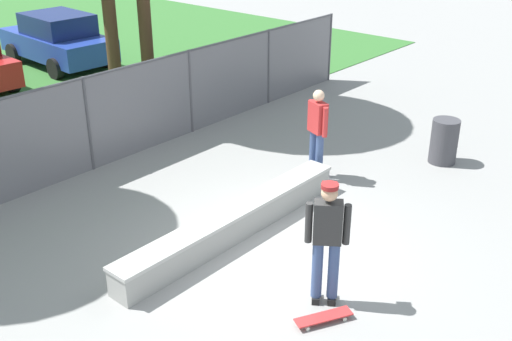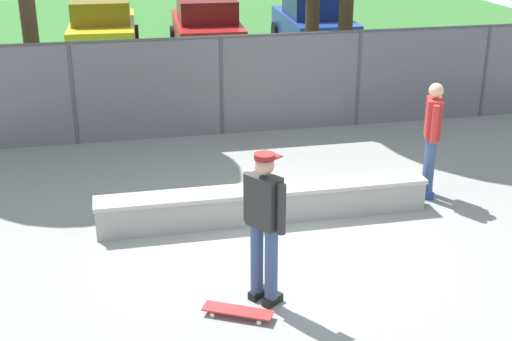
# 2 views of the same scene
# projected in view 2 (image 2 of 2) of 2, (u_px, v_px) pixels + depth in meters

# --- Properties ---
(ground_plane) EXTENTS (80.00, 80.00, 0.00)m
(ground_plane) POSITION_uv_depth(u_px,v_px,m) (281.00, 244.00, 9.50)
(ground_plane) COLOR gray
(grass_strip) EXTENTS (28.75, 20.00, 0.02)m
(grass_strip) POSITION_uv_depth(u_px,v_px,m) (171.00, 36.00, 23.19)
(grass_strip) COLOR #336B2D
(grass_strip) RESTS_ON ground
(concrete_ledge) EXTENTS (4.85, 0.48, 0.50)m
(concrete_ledge) POSITION_uv_depth(u_px,v_px,m) (265.00, 203.00, 10.12)
(concrete_ledge) COLOR #999993
(concrete_ledge) RESTS_ON ground
(skateboarder) EXTENTS (0.43, 0.51, 1.84)m
(skateboarder) POSITION_uv_depth(u_px,v_px,m) (264.00, 222.00, 7.78)
(skateboarder) COLOR black
(skateboarder) RESTS_ON ground
(skateboard) EXTENTS (0.80, 0.55, 0.09)m
(skateboard) POSITION_uv_depth(u_px,v_px,m) (238.00, 311.00, 7.83)
(skateboard) COLOR red
(skateboard) RESTS_ON ground
(chainlink_fence) EXTENTS (16.82, 0.07, 1.95)m
(chainlink_fence) POSITION_uv_depth(u_px,v_px,m) (221.00, 82.00, 13.45)
(chainlink_fence) COLOR #4C4C51
(chainlink_fence) RESTS_ON ground
(car_yellow) EXTENTS (2.17, 4.28, 1.66)m
(car_yellow) POSITION_uv_depth(u_px,v_px,m) (103.00, 27.00, 20.19)
(car_yellow) COLOR gold
(car_yellow) RESTS_ON ground
(car_red) EXTENTS (2.17, 4.28, 1.66)m
(car_red) POSITION_uv_depth(u_px,v_px,m) (207.00, 26.00, 20.33)
(car_red) COLOR #B21E1E
(car_red) RESTS_ON ground
(car_blue) EXTENTS (2.17, 4.28, 1.66)m
(car_blue) POSITION_uv_depth(u_px,v_px,m) (314.00, 21.00, 21.04)
(car_blue) COLOR #233D9E
(car_blue) RESTS_ON ground
(bystander) EXTENTS (0.38, 0.57, 1.82)m
(bystander) POSITION_uv_depth(u_px,v_px,m) (432.00, 135.00, 10.63)
(bystander) COLOR #2647A5
(bystander) RESTS_ON ground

